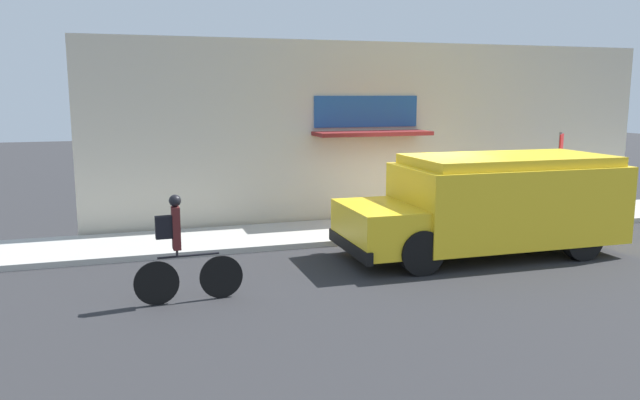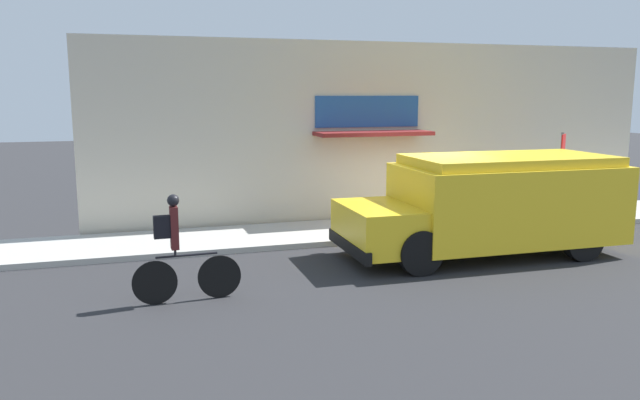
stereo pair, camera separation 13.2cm
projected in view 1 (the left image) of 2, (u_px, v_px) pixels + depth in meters
The scene contains 7 objects.
ground_plane at pixel (429, 239), 14.49m from camera, with size 70.00×70.00×0.00m, color #2B2B2D.
sidewalk at pixel (408, 227), 15.56m from camera, with size 28.00×2.30×0.13m.
storefront at pixel (387, 132), 16.41m from camera, with size 15.53×1.09×4.65m.
school_bus at pixel (492, 203), 13.00m from camera, with size 5.85×2.80×2.08m.
cyclist at pixel (181, 253), 9.99m from camera, with size 1.76×0.20×1.77m.
stop_sign_post at pixel (560, 161), 15.85m from camera, with size 0.45×0.45×2.25m.
trash_bin at pixel (437, 202), 16.22m from camera, with size 0.51×0.51×0.87m.
Camera 1 is at (-6.70, -12.69, 3.35)m, focal length 35.00 mm.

